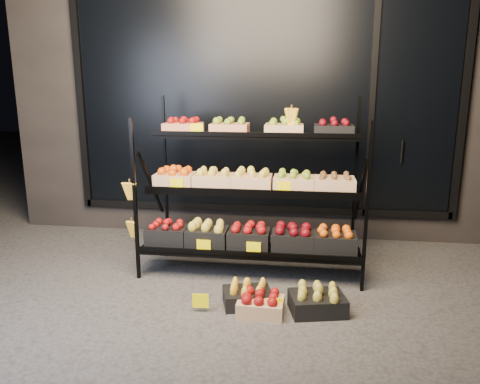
# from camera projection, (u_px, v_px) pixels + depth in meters

# --- Properties ---
(ground) EXTENTS (24.00, 24.00, 0.00)m
(ground) POSITION_uv_depth(u_px,v_px,m) (244.00, 293.00, 4.10)
(ground) COLOR #514F4C
(ground) RESTS_ON ground
(building) EXTENTS (6.00, 2.08, 3.50)m
(building) POSITION_uv_depth(u_px,v_px,m) (269.00, 85.00, 6.19)
(building) COLOR #2D2826
(building) RESTS_ON ground
(display_rack) EXTENTS (2.18, 1.02, 1.67)m
(display_rack) POSITION_uv_depth(u_px,v_px,m) (251.00, 190.00, 4.50)
(display_rack) COLOR black
(display_rack) RESTS_ON ground
(tag_floor_a) EXTENTS (0.13, 0.01, 0.12)m
(tag_floor_a) POSITION_uv_depth(u_px,v_px,m) (201.00, 305.00, 3.74)
(tag_floor_a) COLOR #FFE700
(tag_floor_a) RESTS_ON ground
(tag_floor_b) EXTENTS (0.13, 0.01, 0.12)m
(tag_floor_b) POSITION_uv_depth(u_px,v_px,m) (275.00, 310.00, 3.67)
(tag_floor_b) COLOR #FFE700
(tag_floor_b) RESTS_ON ground
(floor_crate_midleft) EXTENTS (0.45, 0.38, 0.20)m
(floor_crate_midleft) POSITION_uv_depth(u_px,v_px,m) (247.00, 295.00, 3.86)
(floor_crate_midleft) COLOR black
(floor_crate_midleft) RESTS_ON ground
(floor_crate_midright) EXTENTS (0.37, 0.28, 0.19)m
(floor_crate_midright) POSITION_uv_depth(u_px,v_px,m) (261.00, 304.00, 3.71)
(floor_crate_midright) COLOR #DAAE7D
(floor_crate_midright) RESTS_ON ground
(floor_crate_right) EXTENTS (0.49, 0.40, 0.21)m
(floor_crate_right) POSITION_uv_depth(u_px,v_px,m) (317.00, 301.00, 3.74)
(floor_crate_right) COLOR black
(floor_crate_right) RESTS_ON ground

